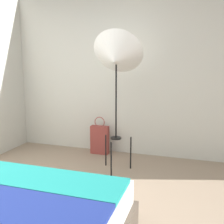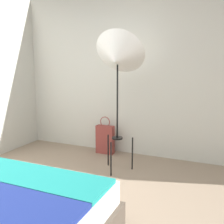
% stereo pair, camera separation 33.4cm
% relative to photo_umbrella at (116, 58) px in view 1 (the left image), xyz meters
% --- Properties ---
extents(wall_back, '(8.00, 0.05, 2.60)m').
position_rel_photo_umbrella_xyz_m(wall_back, '(-0.34, 0.77, -0.24)').
color(wall_back, beige).
rests_on(wall_back, ground_plane).
extents(photo_umbrella, '(0.67, 0.59, 1.89)m').
position_rel_photo_umbrella_xyz_m(photo_umbrella, '(0.00, 0.00, 0.00)').
color(photo_umbrella, black).
rests_on(photo_umbrella, ground_plane).
extents(tote_bag, '(0.30, 0.12, 0.62)m').
position_rel_photo_umbrella_xyz_m(tote_bag, '(-0.45, 0.57, -1.30)').
color(tote_bag, brown).
rests_on(tote_bag, ground_plane).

